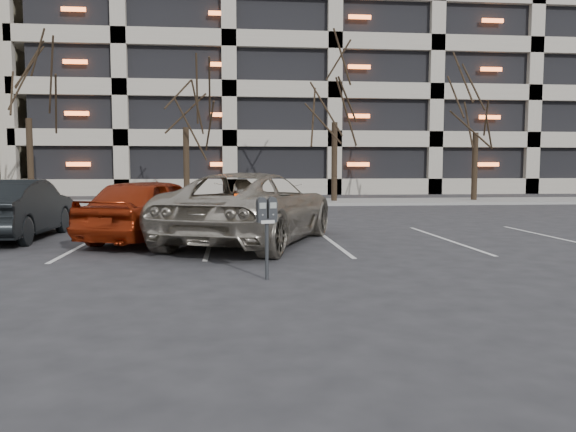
{
  "coord_description": "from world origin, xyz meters",
  "views": [
    {
      "loc": [
        -0.89,
        -10.61,
        1.73
      ],
      "look_at": [
        0.04,
        -1.22,
        0.91
      ],
      "focal_mm": 35.0,
      "sensor_mm": 36.0,
      "label": 1
    }
  ],
  "objects_px": {
    "tree_c": "(335,72)",
    "car_dark": "(16,209)",
    "tree_b": "(185,80)",
    "suv_silver": "(252,208)",
    "parking_meter": "(267,218)",
    "tree_a": "(26,64)",
    "car_red": "(153,209)",
    "tree_d": "(477,90)"
  },
  "relations": [
    {
      "from": "tree_c",
      "to": "car_dark",
      "type": "distance_m",
      "value": 17.02
    },
    {
      "from": "tree_b",
      "to": "suv_silver",
      "type": "bearing_deg",
      "value": -79.56
    },
    {
      "from": "tree_c",
      "to": "car_dark",
      "type": "relative_size",
      "value": 1.96
    },
    {
      "from": "parking_meter",
      "to": "suv_silver",
      "type": "xyz_separation_m",
      "value": [
        -0.09,
        4.23,
        -0.15
      ]
    },
    {
      "from": "tree_a",
      "to": "suv_silver",
      "type": "xyz_separation_m",
      "value": [
        9.55,
        -13.83,
        -5.5
      ]
    },
    {
      "from": "suv_silver",
      "to": "car_dark",
      "type": "xyz_separation_m",
      "value": [
        -5.61,
        1.25,
        -0.08
      ]
    },
    {
      "from": "parking_meter",
      "to": "car_red",
      "type": "distance_m",
      "value": 5.35
    },
    {
      "from": "parking_meter",
      "to": "car_dark",
      "type": "distance_m",
      "value": 7.91
    },
    {
      "from": "tree_d",
      "to": "car_red",
      "type": "bearing_deg",
      "value": -136.0
    },
    {
      "from": "tree_b",
      "to": "tree_d",
      "type": "relative_size",
      "value": 1.05
    },
    {
      "from": "tree_b",
      "to": "tree_c",
      "type": "bearing_deg",
      "value": 0.0
    },
    {
      "from": "car_red",
      "to": "tree_d",
      "type": "bearing_deg",
      "value": -114.29
    },
    {
      "from": "suv_silver",
      "to": "car_dark",
      "type": "bearing_deg",
      "value": 9.57
    },
    {
      "from": "suv_silver",
      "to": "tree_d",
      "type": "bearing_deg",
      "value": -107.48
    },
    {
      "from": "tree_b",
      "to": "suv_silver",
      "type": "relative_size",
      "value": 1.24
    },
    {
      "from": "tree_d",
      "to": "tree_c",
      "type": "bearing_deg",
      "value": 180.0
    },
    {
      "from": "tree_d",
      "to": "car_dark",
      "type": "relative_size",
      "value": 1.73
    },
    {
      "from": "tree_a",
      "to": "tree_d",
      "type": "height_order",
      "value": "tree_a"
    },
    {
      "from": "tree_b",
      "to": "tree_c",
      "type": "height_order",
      "value": "tree_c"
    },
    {
      "from": "tree_d",
      "to": "suv_silver",
      "type": "relative_size",
      "value": 1.19
    },
    {
      "from": "tree_d",
      "to": "parking_meter",
      "type": "xyz_separation_m",
      "value": [
        -11.37,
        -18.06,
        -4.51
      ]
    },
    {
      "from": "tree_a",
      "to": "car_dark",
      "type": "xyz_separation_m",
      "value": [
        3.94,
        -12.58,
        -5.59
      ]
    },
    {
      "from": "car_red",
      "to": "car_dark",
      "type": "bearing_deg",
      "value": 10.08
    },
    {
      "from": "tree_c",
      "to": "tree_a",
      "type": "bearing_deg",
      "value": 180.0
    },
    {
      "from": "tree_a",
      "to": "tree_c",
      "type": "xyz_separation_m",
      "value": [
        14.0,
        0.0,
        -0.11
      ]
    },
    {
      "from": "tree_c",
      "to": "parking_meter",
      "type": "height_order",
      "value": "tree_c"
    },
    {
      "from": "tree_d",
      "to": "tree_b",
      "type": "bearing_deg",
      "value": 180.0
    },
    {
      "from": "tree_b",
      "to": "tree_c",
      "type": "xyz_separation_m",
      "value": [
        7.0,
        0.0,
        0.47
      ]
    },
    {
      "from": "car_red",
      "to": "car_dark",
      "type": "height_order",
      "value": "car_red"
    },
    {
      "from": "tree_b",
      "to": "tree_d",
      "type": "bearing_deg",
      "value": 0.0
    },
    {
      "from": "tree_a",
      "to": "suv_silver",
      "type": "distance_m",
      "value": 17.68
    },
    {
      "from": "suv_silver",
      "to": "car_dark",
      "type": "distance_m",
      "value": 5.75
    },
    {
      "from": "tree_a",
      "to": "tree_b",
      "type": "bearing_deg",
      "value": 0.0
    },
    {
      "from": "tree_d",
      "to": "suv_silver",
      "type": "height_order",
      "value": "tree_d"
    },
    {
      "from": "tree_b",
      "to": "car_red",
      "type": "relative_size",
      "value": 1.79
    },
    {
      "from": "car_dark",
      "to": "tree_c",
      "type": "bearing_deg",
      "value": -127.93
    },
    {
      "from": "tree_a",
      "to": "tree_c",
      "type": "relative_size",
      "value": 1.02
    },
    {
      "from": "tree_a",
      "to": "parking_meter",
      "type": "distance_m",
      "value": 21.16
    },
    {
      "from": "tree_d",
      "to": "parking_meter",
      "type": "relative_size",
      "value": 6.06
    },
    {
      "from": "car_dark",
      "to": "car_red",
      "type": "bearing_deg",
      "value": 169.1
    },
    {
      "from": "tree_d",
      "to": "parking_meter",
      "type": "bearing_deg",
      "value": -122.19
    },
    {
      "from": "tree_a",
      "to": "tree_c",
      "type": "bearing_deg",
      "value": 0.0
    }
  ]
}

